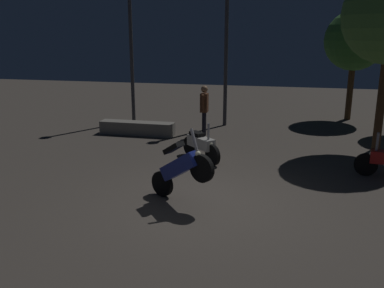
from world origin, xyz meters
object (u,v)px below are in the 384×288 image
object	(u,v)px
motorcycle_blue_foreground	(181,168)
streetlamp_near	(226,34)
person_rider_beside	(204,106)
streetlamp_far	(131,30)
motorcycle_white_parked_right	(201,145)

from	to	relation	value
motorcycle_blue_foreground	streetlamp_near	size ratio (longest dim) A/B	0.30
person_rider_beside	streetlamp_far	xyz separation A→B (m)	(-3.24, 1.80, 2.49)
motorcycle_white_parked_right	streetlamp_far	size ratio (longest dim) A/B	0.23
motorcycle_blue_foreground	streetlamp_near	bearing A→B (deg)	119.63
motorcycle_white_parked_right	streetlamp_near	bearing A→B (deg)	133.65
person_rider_beside	streetlamp_near	size ratio (longest dim) A/B	0.32
person_rider_beside	streetlamp_near	world-z (taller)	streetlamp_near
motorcycle_white_parked_right	streetlamp_near	size ratio (longest dim) A/B	0.24
streetlamp_near	streetlamp_far	world-z (taller)	streetlamp_far
motorcycle_white_parked_right	streetlamp_near	distance (m)	5.48
motorcycle_white_parked_right	streetlamp_far	world-z (taller)	streetlamp_far
motorcycle_white_parked_right	person_rider_beside	bearing A→B (deg)	142.76
streetlamp_far	motorcycle_white_parked_right	bearing A→B (deg)	-50.99
streetlamp_far	streetlamp_near	bearing A→B (deg)	0.75
person_rider_beside	streetlamp_far	world-z (taller)	streetlamp_far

